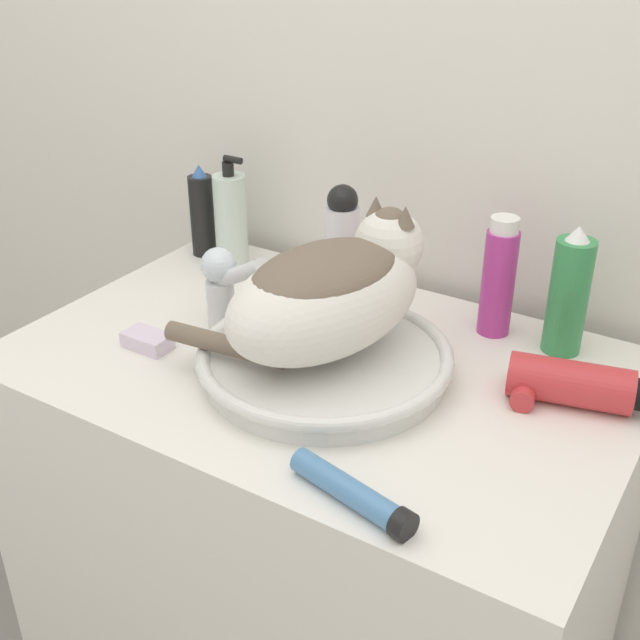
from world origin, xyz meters
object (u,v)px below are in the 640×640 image
object	(u,v)px
lotion_bottle_white	(342,239)
soap_bar	(148,341)
cat	(331,290)
hair_dryer	(568,384)
soap_pump_bottle	(231,218)
spray_bottle_trigger	(569,294)
cream_tube	(353,493)
faucet	(223,283)
hairspray_can_black	(202,214)
shampoo_bottle_tall	(499,278)

from	to	relation	value
lotion_bottle_white	soap_bar	world-z (taller)	lotion_bottle_white
cat	hair_dryer	distance (m)	0.34
cat	soap_pump_bottle	size ratio (longest dim) A/B	1.74
spray_bottle_trigger	cream_tube	distance (m)	0.48
faucet	hair_dryer	distance (m)	0.52
cat	hairspray_can_black	distance (m)	0.49
spray_bottle_trigger	hairspray_can_black	world-z (taller)	spray_bottle_trigger
cat	faucet	xyz separation A→B (m)	(-0.21, 0.02, -0.05)
cat	soap_bar	size ratio (longest dim) A/B	4.81
cat	shampoo_bottle_tall	bearing A→B (deg)	-18.73
cat	shampoo_bottle_tall	distance (m)	0.28
soap_pump_bottle	soap_bar	xyz separation A→B (m)	(0.09, -0.32, -0.07)
hair_dryer	cream_tube	bearing A→B (deg)	-126.40
cat	hairspray_can_black	bearing A→B (deg)	75.28
faucet	soap_pump_bottle	xyz separation A→B (m)	(-0.15, 0.21, 0.01)
hairspray_can_black	soap_pump_bottle	bearing A→B (deg)	0.00
faucet	shampoo_bottle_tall	world-z (taller)	shampoo_bottle_tall
faucet	hair_dryer	bearing A→B (deg)	17.91
spray_bottle_trigger	soap_bar	distance (m)	0.62
faucet	lotion_bottle_white	size ratio (longest dim) A/B	0.76
soap_pump_bottle	faucet	bearing A→B (deg)	-55.10
hair_dryer	lotion_bottle_white	bearing A→B (deg)	149.43
hairspray_can_black	shampoo_bottle_tall	bearing A→B (deg)	0.00
soap_pump_bottle	soap_bar	size ratio (longest dim) A/B	2.76
lotion_bottle_white	soap_bar	xyz separation A→B (m)	(-0.15, -0.32, -0.08)
cat	cream_tube	size ratio (longest dim) A/B	2.06
cream_tube	hair_dryer	bearing A→B (deg)	66.80
cat	lotion_bottle_white	distance (m)	0.27
spray_bottle_trigger	cat	bearing A→B (deg)	-137.89
soap_pump_bottle	cream_tube	world-z (taller)	soap_pump_bottle
lotion_bottle_white	spray_bottle_trigger	distance (m)	0.38
hair_dryer	soap_bar	bearing A→B (deg)	-175.06
faucet	hairspray_can_black	xyz separation A→B (m)	(-0.22, 0.21, 0.00)
shampoo_bottle_tall	spray_bottle_trigger	size ratio (longest dim) A/B	0.95
cat	soap_pump_bottle	xyz separation A→B (m)	(-0.35, 0.24, -0.04)
cat	hair_dryer	bearing A→B (deg)	-57.44
soap_bar	hairspray_can_black	bearing A→B (deg)	115.52
faucet	hairspray_can_black	bearing A→B (deg)	144.48
cat	spray_bottle_trigger	xyz separation A→B (m)	(0.26, 0.24, -0.04)
hair_dryer	soap_pump_bottle	bearing A→B (deg)	155.35
shampoo_bottle_tall	soap_pump_bottle	bearing A→B (deg)	180.00
soap_pump_bottle	spray_bottle_trigger	distance (m)	0.62
hairspray_can_black	cream_tube	bearing A→B (deg)	-38.09
lotion_bottle_white	hairspray_can_black	distance (m)	0.30
shampoo_bottle_tall	cream_tube	world-z (taller)	shampoo_bottle_tall
cat	soap_pump_bottle	distance (m)	0.43
hairspray_can_black	soap_bar	world-z (taller)	hairspray_can_black
faucet	cat	bearing A→B (deg)	3.12
hair_dryer	faucet	bearing A→B (deg)	175.57
spray_bottle_trigger	cream_tube	size ratio (longest dim) A/B	1.16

